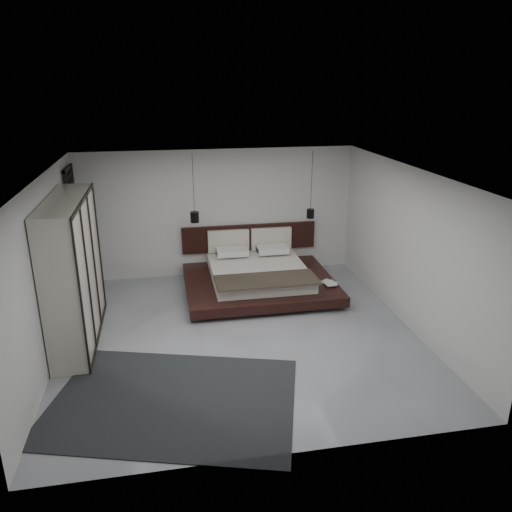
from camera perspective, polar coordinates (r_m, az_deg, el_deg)
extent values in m
plane|color=#999CA1|center=(8.77, -1.79, -8.95)|extent=(6.00, 6.00, 0.00)
plane|color=white|center=(7.83, -2.01, 9.37)|extent=(6.00, 6.00, 0.00)
plane|color=silver|center=(11.04, -4.31, 4.89)|extent=(6.00, 0.00, 6.00)
plane|color=silver|center=(5.52, 3.00, -10.75)|extent=(6.00, 0.00, 6.00)
plane|color=silver|center=(8.32, -22.77, -1.58)|extent=(0.00, 6.00, 6.00)
plane|color=silver|center=(9.12, 17.07, 0.89)|extent=(0.00, 6.00, 6.00)
cube|color=black|center=(10.63, -19.95, 2.61)|extent=(0.05, 0.90, 2.60)
cube|color=black|center=(10.41, 0.40, -3.89)|extent=(2.37, 1.94, 0.09)
cube|color=black|center=(10.35, 0.40, -3.18)|extent=(3.02, 2.48, 0.19)
cube|color=silver|center=(10.40, 0.26, -1.79)|extent=(1.94, 2.16, 0.24)
cube|color=black|center=(9.58, 1.21, -2.78)|extent=(1.96, 0.76, 0.05)
cube|color=silver|center=(11.04, -2.87, 0.46)|extent=(0.67, 0.43, 0.13)
cube|color=silver|center=(11.19, 1.73, 0.74)|extent=(0.67, 0.43, 0.13)
cube|color=silver|center=(10.88, -2.76, 0.50)|extent=(0.67, 0.43, 0.13)
cube|color=silver|center=(11.03, 1.90, 0.79)|extent=(0.67, 0.43, 0.13)
cube|color=black|center=(11.26, -0.77, 2.14)|extent=(3.02, 0.08, 0.60)
cube|color=beige|center=(11.11, -3.16, 1.72)|extent=(0.92, 0.10, 0.50)
cube|color=beige|center=(11.27, 1.74, 2.00)|extent=(0.92, 0.10, 0.50)
imported|color=#99724C|center=(10.13, 7.91, -3.22)|extent=(0.36, 0.39, 0.03)
imported|color=#99724C|center=(10.09, 7.86, -3.16)|extent=(0.24, 0.31, 0.02)
cylinder|color=black|center=(10.23, -7.19, 8.24)|extent=(0.01, 0.01, 1.19)
cylinder|color=black|center=(10.39, -7.02, 4.43)|extent=(0.18, 0.18, 0.22)
cylinder|color=#FFE0B2|center=(10.42, -7.00, 3.93)|extent=(0.13, 0.13, 0.01)
cylinder|color=black|center=(10.67, 6.38, 8.59)|extent=(0.01, 0.01, 1.25)
cylinder|color=black|center=(10.83, 6.24, 4.84)|extent=(0.16, 0.16, 0.20)
cylinder|color=#FFE0B2|center=(10.85, 6.22, 4.42)|extent=(0.12, 0.12, 0.01)
cube|color=beige|center=(8.69, -20.19, -1.67)|extent=(0.56, 2.43, 2.43)
cube|color=black|center=(8.31, -19.15, 6.10)|extent=(0.03, 2.43, 0.06)
cube|color=black|center=(9.12, -17.49, -8.53)|extent=(0.03, 2.43, 0.06)
cube|color=black|center=(7.53, -19.35, -4.83)|extent=(0.03, 0.05, 2.43)
cube|color=black|center=(8.27, -18.61, -2.55)|extent=(0.03, 0.05, 2.43)
cube|color=black|center=(9.02, -17.99, -0.65)|extent=(0.03, 0.05, 2.43)
cube|color=black|center=(9.78, -17.47, 0.96)|extent=(0.03, 0.05, 2.43)
cube|color=black|center=(7.25, -9.38, -15.94)|extent=(3.84, 3.20, 0.01)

